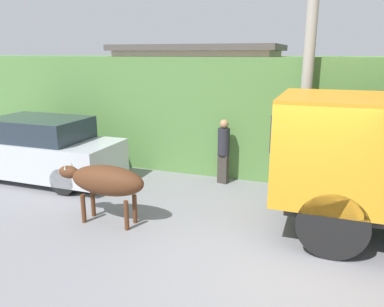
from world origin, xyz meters
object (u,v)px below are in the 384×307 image
Objects in this scene: brown_cow at (105,181)px; pedestrian_on_hill at (224,148)px; parked_suv at (38,150)px; utility_pole at (308,68)px.

pedestrian_on_hill reaches higher than brown_cow.
utility_pole is at bearing 13.38° from parked_suv.
brown_cow is 3.43m from pedestrian_on_hill.
parked_suv is 0.78× the size of utility_pole.
utility_pole is at bearing 30.54° from brown_cow.
utility_pole is (3.44, 3.13, 2.07)m from brown_cow.
pedestrian_on_hill is (4.68, 1.35, 0.13)m from parked_suv.
brown_cow is at bearing 73.99° from pedestrian_on_hill.
pedestrian_on_hill is at bearing -178.02° from utility_pole.
parked_suv reaches higher than brown_cow.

